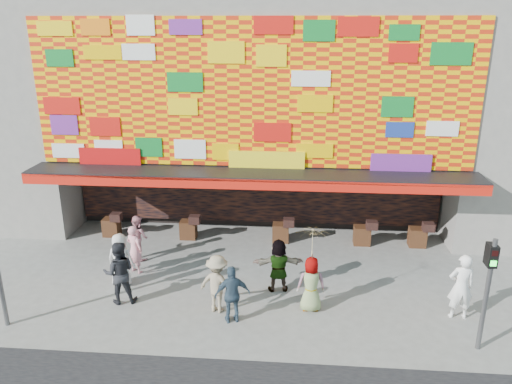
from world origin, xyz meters
TOP-DOWN VIEW (x-y plane):
  - ground at (0.00, 0.00)m, footprint 90.00×90.00m
  - shop_building at (0.00, 8.18)m, footprint 15.20×9.40m
  - signal_right at (6.20, -1.50)m, footprint 0.22×0.20m
  - ped_a at (-3.82, 0.92)m, footprint 0.86×0.58m
  - ped_b at (-3.65, 1.77)m, footprint 0.71×0.61m
  - ped_c at (-3.50, -0.08)m, footprint 1.06×0.92m
  - ped_d at (-0.60, -0.32)m, footprint 1.25×0.96m
  - ped_e at (-0.11, -0.82)m, footprint 1.05×0.66m
  - ped_f at (1.06, 0.98)m, footprint 1.60×0.70m
  - ped_g at (2.02, -0.05)m, footprint 0.83×0.58m
  - ped_h at (6.09, -0.09)m, footprint 0.71×0.47m
  - ped_i at (-3.86, 2.77)m, footprint 0.97×0.94m
  - parasol at (2.02, -0.05)m, footprint 1.19×1.20m

SIDE VIEW (x-z plane):
  - ground at x=0.00m, z-range 0.00..0.00m
  - ped_i at x=-3.86m, z-range 0.00..1.58m
  - ped_g at x=2.02m, z-range 0.00..1.63m
  - ped_b at x=-3.65m, z-range 0.00..1.63m
  - ped_e at x=-0.11m, z-range 0.00..1.66m
  - ped_f at x=1.06m, z-range 0.00..1.67m
  - ped_a at x=-3.82m, z-range 0.00..1.70m
  - ped_d at x=-0.60m, z-range 0.00..1.71m
  - ped_c at x=-3.50m, z-range 0.00..1.89m
  - ped_h at x=6.09m, z-range 0.00..1.91m
  - signal_right at x=6.20m, z-range 0.36..3.36m
  - parasol at x=2.02m, z-range 1.22..2.99m
  - shop_building at x=0.00m, z-range 0.23..10.23m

